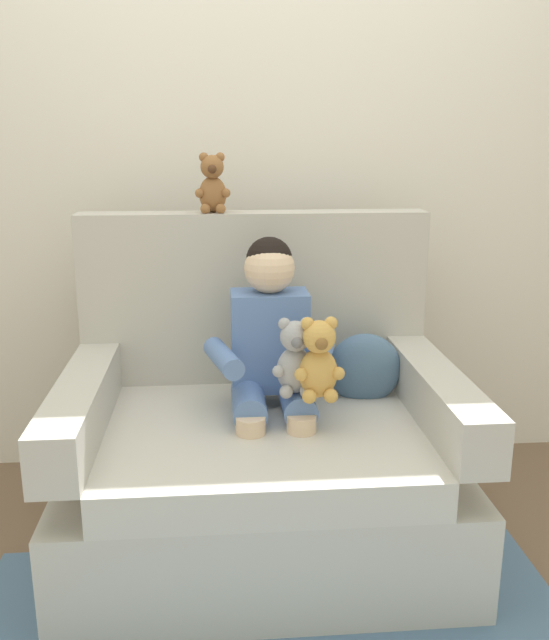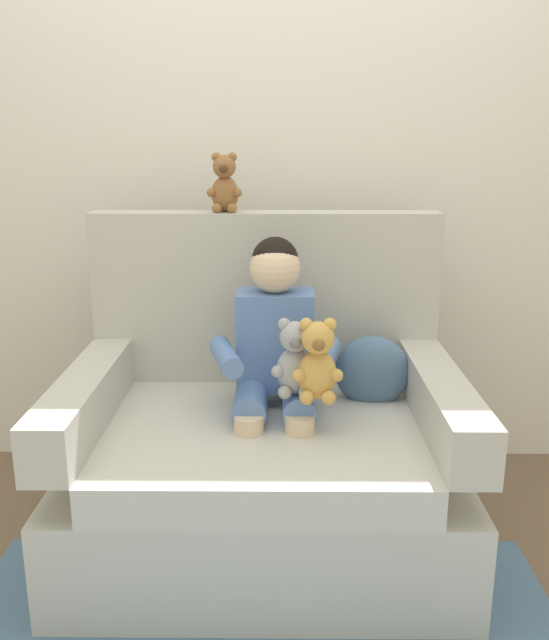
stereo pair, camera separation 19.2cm
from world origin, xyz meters
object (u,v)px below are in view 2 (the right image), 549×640
armchair (264,449)px  throw_pillow (372,372)px  plush_honey (317,362)px  plush_brown_on_backrest (225,185)px  seated_child (275,350)px  plush_grey (295,359)px

armchair → throw_pillow: armchair is taller
plush_honey → plush_brown_on_backrest: plush_brown_on_backrest is taller
plush_honey → throw_pillow: (0.21, 0.29, -0.13)m
seated_child → plush_honey: size_ratio=3.13×
plush_brown_on_backrest → plush_honey: bearing=-66.4°
throw_pillow → seated_child: bearing=-163.8°
plush_honey → plush_grey: plush_honey is taller
plush_brown_on_backrest → throw_pillow: (0.52, -0.22, -0.63)m
throw_pillow → plush_brown_on_backrest: bearing=156.8°
plush_honey → plush_brown_on_backrest: size_ratio=1.23×
armchair → plush_brown_on_backrest: plush_brown_on_backrest is taller
seated_child → plush_grey: size_ratio=3.29×
plush_grey → throw_pillow: (0.28, 0.24, -0.13)m
seated_child → plush_brown_on_backrest: bearing=116.2°
seated_child → armchair: bearing=-147.1°
plush_grey → throw_pillow: bearing=39.4°
plush_honey → plush_brown_on_backrest: bearing=101.0°
plush_grey → plush_brown_on_backrest: (-0.25, 0.47, 0.51)m
plush_honey → throw_pillow: size_ratio=1.01×
plush_brown_on_backrest → throw_pillow: size_ratio=0.82×
plush_grey → throw_pillow: plush_grey is taller
plush_honey → seated_child: bearing=104.4°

